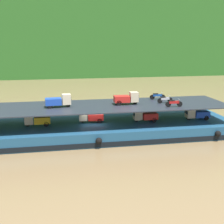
% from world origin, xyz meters
% --- Properties ---
extents(ground_plane, '(400.00, 400.00, 0.00)m').
position_xyz_m(ground_plane, '(0.00, 0.00, 0.00)').
color(ground_plane, olive).
extents(hillside_far_bank, '(119.25, 38.97, 37.10)m').
position_xyz_m(hillside_far_bank, '(0.00, 72.56, 20.89)').
color(hillside_far_bank, '#286023').
rests_on(hillside_far_bank, ground).
extents(cargo_barge, '(32.04, 8.85, 1.50)m').
position_xyz_m(cargo_barge, '(0.00, -0.02, 0.75)').
color(cargo_barge, navy).
rests_on(cargo_barge, ground).
extents(cargo_rack, '(30.44, 7.53, 2.00)m').
position_xyz_m(cargo_rack, '(0.00, 0.00, 3.44)').
color(cargo_rack, '#232833').
rests_on(cargo_rack, cargo_barge).
extents(mini_truck_lower_aft, '(2.79, 1.29, 1.38)m').
position_xyz_m(mini_truck_lower_aft, '(-6.10, 0.06, 2.19)').
color(mini_truck_lower_aft, gold).
rests_on(mini_truck_lower_aft, cargo_barge).
extents(mini_truck_lower_mid, '(2.79, 1.29, 1.38)m').
position_xyz_m(mini_truck_lower_mid, '(-0.21, 0.46, 2.19)').
color(mini_truck_lower_mid, red).
rests_on(mini_truck_lower_mid, cargo_barge).
extents(mini_truck_lower_fore, '(2.76, 1.23, 1.38)m').
position_xyz_m(mini_truck_lower_fore, '(5.91, -0.33, 2.19)').
color(mini_truck_lower_fore, red).
rests_on(mini_truck_lower_fore, cargo_barge).
extents(mini_truck_lower_bow, '(2.76, 1.23, 1.38)m').
position_xyz_m(mini_truck_lower_bow, '(12.11, -0.58, 2.19)').
color(mini_truck_lower_bow, '#1E47B7').
rests_on(mini_truck_lower_bow, cargo_barge).
extents(mini_truck_upper_mid, '(2.79, 1.28, 1.38)m').
position_xyz_m(mini_truck_upper_mid, '(-3.69, 0.03, 4.19)').
color(mini_truck_upper_mid, '#1E47B7').
rests_on(mini_truck_upper_mid, cargo_rack).
extents(mini_truck_upper_fore, '(2.76, 1.24, 1.38)m').
position_xyz_m(mini_truck_upper_fore, '(3.85, 0.09, 4.19)').
color(mini_truck_upper_fore, red).
rests_on(mini_truck_upper_fore, cargo_rack).
extents(motorcycle_upper_port, '(1.90, 0.55, 0.87)m').
position_xyz_m(motorcycle_upper_port, '(8.54, -2.26, 3.93)').
color(motorcycle_upper_port, black).
rests_on(motorcycle_upper_port, cargo_rack).
extents(motorcycle_upper_centre, '(1.89, 0.55, 0.87)m').
position_xyz_m(motorcycle_upper_centre, '(8.35, -0.00, 3.93)').
color(motorcycle_upper_centre, black).
rests_on(motorcycle_upper_centre, cargo_rack).
extents(motorcycle_upper_stbd, '(1.90, 0.55, 0.87)m').
position_xyz_m(motorcycle_upper_stbd, '(8.21, 2.26, 3.93)').
color(motorcycle_upper_stbd, black).
rests_on(motorcycle_upper_stbd, cargo_rack).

